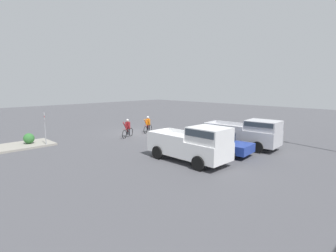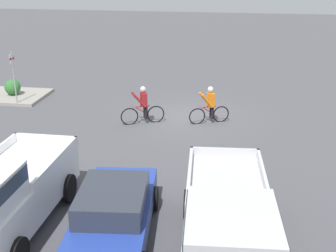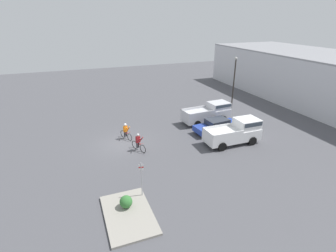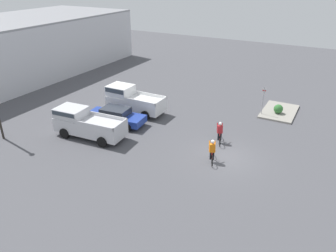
{
  "view_description": "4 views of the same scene",
  "coord_description": "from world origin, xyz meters",
  "views": [
    {
      "loc": [
        15.32,
        19.57,
        4.58
      ],
      "look_at": [
        0.24,
        4.49,
        1.2
      ],
      "focal_mm": 28.0,
      "sensor_mm": 36.0,
      "label": 1
    },
    {
      "loc": [
        -2.09,
        19.37,
        6.73
      ],
      "look_at": [
        0.24,
        4.49,
        1.2
      ],
      "focal_mm": 50.0,
      "sensor_mm": 36.0,
      "label": 2
    },
    {
      "loc": [
        22.05,
        -3.88,
        11.0
      ],
      "look_at": [
        0.24,
        4.49,
        1.2
      ],
      "focal_mm": 28.0,
      "sensor_mm": 36.0,
      "label": 3
    },
    {
      "loc": [
        -18.58,
        -5.71,
        11.44
      ],
      "look_at": [
        0.24,
        4.49,
        1.2
      ],
      "focal_mm": 35.0,
      "sensor_mm": 36.0,
      "label": 4
    }
  ],
  "objects": [
    {
      "name": "ground_plane",
      "position": [
        0.0,
        0.0,
        0.0
      ],
      "size": [
        80.0,
        80.0,
        0.0
      ],
      "primitive_type": "plane",
      "color": "#4C4C51"
    },
    {
      "name": "pickup_truck_1",
      "position": [
        3.61,
        9.99,
        1.15
      ],
      "size": [
        2.22,
        5.2,
        2.24
      ],
      "color": "white",
      "rests_on": "ground_plane"
    },
    {
      "name": "shrub",
      "position": [
        9.04,
        -1.64,
        0.54
      ],
      "size": [
        0.79,
        0.79,
        0.79
      ],
      "color": "#337033",
      "rests_on": "curb_island"
    },
    {
      "name": "fire_lane_sign",
      "position": [
        8.25,
        -0.4,
        1.55
      ],
      "size": [
        0.08,
        0.3,
        2.58
      ],
      "color": "#9E9EA3",
      "rests_on": "ground_plane"
    },
    {
      "name": "pickup_truck_0",
      "position": [
        -2.02,
        10.29,
        1.1
      ],
      "size": [
        2.45,
        5.56,
        2.11
      ],
      "color": "silver",
      "rests_on": "ground_plane"
    },
    {
      "name": "sedan_0",
      "position": [
        0.81,
        9.63,
        0.71
      ],
      "size": [
        2.32,
        4.94,
        1.4
      ],
      "color": "#233D9E",
      "rests_on": "ground_plane"
    },
    {
      "name": "cyclist_0",
      "position": [
        1.84,
        1.08,
        0.79
      ],
      "size": [
        1.74,
        0.82,
        1.64
      ],
      "color": "black",
      "rests_on": "ground_plane"
    },
    {
      "name": "curb_island",
      "position": [
        9.66,
        -1.65,
        0.07
      ],
      "size": [
        4.39,
        2.78,
        0.15
      ],
      "primitive_type": "cube",
      "color": "gray",
      "rests_on": "ground_plane"
    },
    {
      "name": "cyclist_1",
      "position": [
        -0.93,
        0.58,
        0.79
      ],
      "size": [
        1.66,
        0.78,
        1.61
      ],
      "color": "black",
      "rests_on": "ground_plane"
    }
  ]
}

